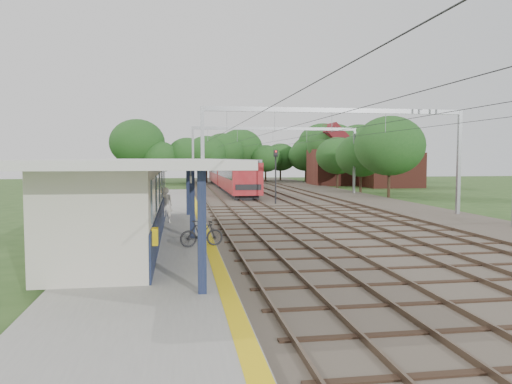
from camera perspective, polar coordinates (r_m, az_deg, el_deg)
ground at (r=17.47m, az=13.32°, el=-8.91°), size 160.00×160.00×0.00m
ballast_bed at (r=47.10m, az=4.02°, el=-0.70°), size 18.00×90.00×0.10m
platform at (r=30.00m, az=-10.76°, el=-3.17°), size 5.00×52.00×0.35m
yellow_stripe at (r=29.99m, az=-6.46°, el=-2.78°), size 0.45×52.00×0.01m
station_building at (r=22.95m, az=-14.83°, el=-0.71°), size 3.41×18.00×3.40m
canopy at (r=21.80m, az=-12.28°, el=3.30°), size 6.40×20.00×3.44m
rail_tracks at (r=46.60m, az=1.02°, el=-0.58°), size 11.80×88.00×0.15m
catenary_system at (r=42.24m, az=4.68°, el=6.18°), size 17.22×88.00×7.00m
tree_band at (r=73.62m, az=-0.81°, el=4.78°), size 31.72×30.88×8.82m
house_near at (r=67.60m, az=15.14°, el=3.08°), size 7.00×6.12×7.89m
house_far at (r=71.39m, az=9.50°, el=3.40°), size 8.00×6.12×8.66m
person at (r=27.20m, az=-10.27°, el=-1.48°), size 0.72×0.49×1.93m
bicycle at (r=19.84m, az=-6.24°, el=-4.73°), size 1.80×0.83×1.04m
train at (r=59.90m, az=-3.13°, el=2.17°), size 2.71×33.79×3.58m
signal_post at (r=40.60m, az=2.26°, el=2.54°), size 0.33×0.29×4.49m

